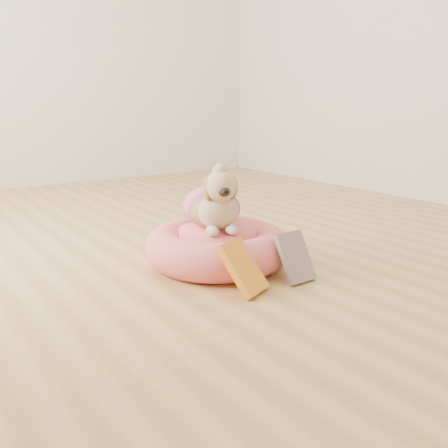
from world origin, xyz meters
TOP-DOWN VIEW (x-y plane):
  - floor at (0.00, 0.00)m, footprint 4.50×4.50m
  - wall_back at (0.00, 2.25)m, footprint 4.50×0.00m
  - wall_right at (2.00, 0.00)m, footprint 0.00×4.50m
  - pet_bed at (-0.10, -0.43)m, footprint 0.66×0.66m
  - dog at (-0.10, -0.41)m, footprint 0.41×0.49m
  - book_yellow at (-0.21, -0.77)m, footprint 0.20×0.21m
  - book_white at (0.05, -0.78)m, footprint 0.15×0.13m

SIDE VIEW (x-z plane):
  - floor at x=0.00m, z-range 0.00..0.00m
  - pet_bed at x=-0.10m, z-range 0.00..0.17m
  - book_white at x=0.05m, z-range 0.00..0.20m
  - book_yellow at x=-0.21m, z-range 0.00..0.20m
  - dog at x=-0.10m, z-range 0.17..0.48m
  - wall_back at x=0.00m, z-range -0.90..3.60m
  - wall_right at x=2.00m, z-range -0.90..3.60m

